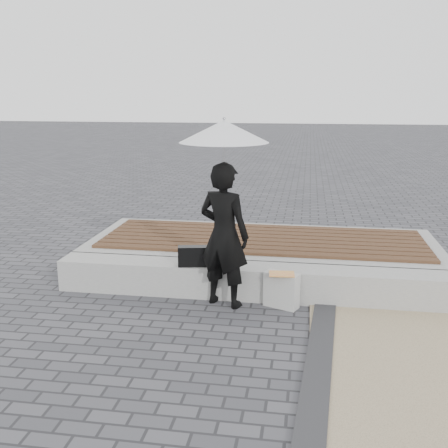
% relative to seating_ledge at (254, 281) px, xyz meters
% --- Properties ---
extents(ground, '(80.00, 80.00, 0.00)m').
position_rel_seating_ledge_xyz_m(ground, '(0.00, -1.60, -0.20)').
color(ground, '#4A494E').
rests_on(ground, ground).
extents(edging_band, '(0.61, 5.20, 0.04)m').
position_rel_seating_ledge_xyz_m(edging_band, '(0.75, -2.10, -0.18)').
color(edging_band, '#2E2E30').
rests_on(edging_band, ground).
extents(seating_ledge, '(5.00, 0.45, 0.40)m').
position_rel_seating_ledge_xyz_m(seating_ledge, '(0.00, 0.00, 0.00)').
color(seating_ledge, '#B0AFAA').
rests_on(seating_ledge, ground).
extents(timber_platform, '(5.00, 2.00, 0.40)m').
position_rel_seating_ledge_xyz_m(timber_platform, '(0.00, 1.20, 0.00)').
color(timber_platform, '#A2A29D').
rests_on(timber_platform, ground).
extents(timber_decking, '(4.60, 1.60, 0.04)m').
position_rel_seating_ledge_xyz_m(timber_decking, '(0.00, 1.20, 0.22)').
color(timber_decking, brown).
rests_on(timber_decking, timber_platform).
extents(woman, '(0.74, 0.61, 1.73)m').
position_rel_seating_ledge_xyz_m(woman, '(-0.33, -0.31, 0.67)').
color(woman, black).
rests_on(woman, ground).
extents(parasol, '(1.02, 1.02, 1.30)m').
position_rel_seating_ledge_xyz_m(parasol, '(-0.33, -0.31, 1.87)').
color(parasol, '#A4A4A9').
rests_on(parasol, ground).
extents(handbag, '(0.38, 0.19, 0.25)m').
position_rel_seating_ledge_xyz_m(handbag, '(-0.75, -0.12, 0.33)').
color(handbag, black).
rests_on(handbag, seating_ledge).
extents(canvas_tote, '(0.44, 0.31, 0.43)m').
position_rel_seating_ledge_xyz_m(canvas_tote, '(0.36, -0.28, 0.01)').
color(canvas_tote, '#B7B8B3').
rests_on(canvas_tote, ground).
extents(magazine, '(0.31, 0.24, 0.01)m').
position_rel_seating_ledge_xyz_m(magazine, '(0.36, -0.33, 0.23)').
color(magazine, '#E1583A').
rests_on(magazine, canvas_tote).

